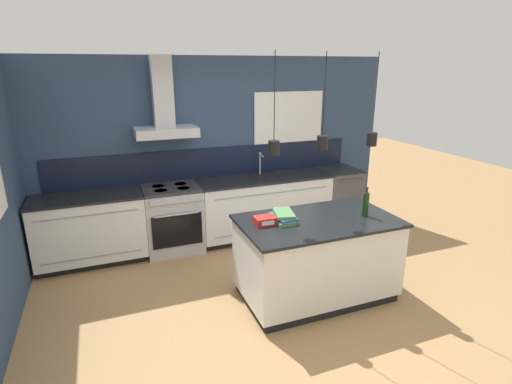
{
  "coord_description": "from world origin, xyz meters",
  "views": [
    {
      "loc": [
        -1.43,
        -3.5,
        2.47
      ],
      "look_at": [
        0.19,
        0.65,
        1.05
      ],
      "focal_mm": 28.0,
      "sensor_mm": 36.0,
      "label": 1
    }
  ],
  "objects_px": {
    "book_stack": "(283,217)",
    "red_supply_box": "(265,220)",
    "oven_range": "(173,219)",
    "dishwasher": "(338,197)",
    "bottle_on_island": "(366,204)"
  },
  "relations": [
    {
      "from": "red_supply_box",
      "to": "dishwasher",
      "type": "bearing_deg",
      "value": 40.45
    },
    {
      "from": "oven_range",
      "to": "bottle_on_island",
      "type": "bearing_deg",
      "value": -46.06
    },
    {
      "from": "bottle_on_island",
      "to": "red_supply_box",
      "type": "relative_size",
      "value": 1.5
    },
    {
      "from": "book_stack",
      "to": "red_supply_box",
      "type": "distance_m",
      "value": 0.21
    },
    {
      "from": "book_stack",
      "to": "red_supply_box",
      "type": "xyz_separation_m",
      "value": [
        -0.21,
        -0.02,
        -0.01
      ]
    },
    {
      "from": "book_stack",
      "to": "red_supply_box",
      "type": "relative_size",
      "value": 1.7
    },
    {
      "from": "red_supply_box",
      "to": "bottle_on_island",
      "type": "bearing_deg",
      "value": -8.96
    },
    {
      "from": "dishwasher",
      "to": "bottle_on_island",
      "type": "relative_size",
      "value": 2.79
    },
    {
      "from": "oven_range",
      "to": "bottle_on_island",
      "type": "relative_size",
      "value": 2.79
    },
    {
      "from": "dishwasher",
      "to": "book_stack",
      "type": "relative_size",
      "value": 2.46
    },
    {
      "from": "bottle_on_island",
      "to": "red_supply_box",
      "type": "height_order",
      "value": "bottle_on_island"
    },
    {
      "from": "oven_range",
      "to": "red_supply_box",
      "type": "bearing_deg",
      "value": -67.97
    },
    {
      "from": "bottle_on_island",
      "to": "red_supply_box",
      "type": "distance_m",
      "value": 1.12
    },
    {
      "from": "oven_range",
      "to": "book_stack",
      "type": "distance_m",
      "value": 1.94
    },
    {
      "from": "oven_range",
      "to": "dishwasher",
      "type": "distance_m",
      "value": 2.64
    }
  ]
}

